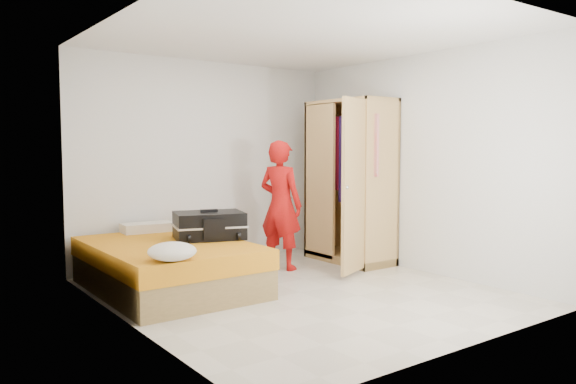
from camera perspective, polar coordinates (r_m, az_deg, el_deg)
room at (r=5.68m, az=1.28°, el=2.63°), size 4.00×4.02×2.60m
bed at (r=6.04m, az=-12.06°, el=-7.38°), size 1.42×2.02×0.50m
wardrobe at (r=7.27m, az=6.33°, el=0.63°), size 1.13×1.41×2.10m
person at (r=6.86m, az=-0.76°, el=-1.33°), size 0.56×0.67×1.58m
suitcase at (r=6.17m, az=-8.01°, el=-3.38°), size 0.87×0.73×0.32m
round_cushion at (r=5.04m, az=-11.69°, el=-5.93°), size 0.43×0.43×0.16m
pillow at (r=6.81m, az=-14.10°, el=-3.51°), size 0.60×0.34×0.11m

